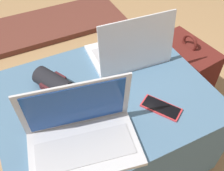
{
  "coord_description": "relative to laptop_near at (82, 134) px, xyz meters",
  "views": [
    {
      "loc": [
        -0.29,
        -0.66,
        1.27
      ],
      "look_at": [
        0.02,
        -0.04,
        0.55
      ],
      "focal_mm": 42.0,
      "sensor_mm": 36.0,
      "label": 1
    }
  ],
  "objects": [
    {
      "name": "ottoman",
      "position": [
        0.16,
        0.17,
        -0.28
      ],
      "size": [
        0.87,
        0.67,
        0.47
      ],
      "color": "#2A3D4E",
      "rests_on": "ground_plane"
    },
    {
      "name": "ground_plane",
      "position": [
        0.16,
        0.17,
        -0.52
      ],
      "size": [
        14.0,
        14.0,
        0.0
      ],
      "primitive_type": "plane",
      "color": "tan"
    },
    {
      "name": "laptop_far",
      "position": [
        0.36,
        0.32,
        0.0
      ],
      "size": [
        0.36,
        0.27,
        0.25
      ],
      "rotation": [
        0.0,
        0.0,
        3.07
      ],
      "color": "silver",
      "rests_on": "ottoman"
    },
    {
      "name": "cell_phone",
      "position": [
        0.33,
        0.01,
        -0.05
      ],
      "size": [
        0.14,
        0.17,
        0.01
      ],
      "rotation": [
        0.0,
        0.0,
        3.71
      ],
      "color": "red",
      "rests_on": "ottoman"
    },
    {
      "name": "wrist_brace",
      "position": [
        -0.01,
        0.29,
        -0.01
      ],
      "size": [
        0.14,
        0.18,
        0.08
      ],
      "rotation": [
        0.0,
        0.0,
        2.05
      ],
      "color": "black",
      "rests_on": "ottoman"
    },
    {
      "name": "backpack",
      "position": [
        0.74,
        0.33,
        -0.32
      ],
      "size": [
        0.29,
        0.36,
        0.48
      ],
      "rotation": [
        0.0,
        0.0,
        1.71
      ],
      "color": "#5B1E19",
      "rests_on": "ground_plane"
    },
    {
      "name": "fireplace_hearth",
      "position": [
        0.16,
        1.46,
        -0.49
      ],
      "size": [
        1.4,
        0.5,
        0.04
      ],
      "color": "brown",
      "rests_on": "ground_plane"
    },
    {
      "name": "laptop_near",
      "position": [
        0.0,
        0.0,
        0.0
      ],
      "size": [
        0.41,
        0.29,
        0.24
      ],
      "rotation": [
        0.0,
        0.0,
        -0.18
      ],
      "color": "silver",
      "rests_on": "ottoman"
    }
  ]
}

